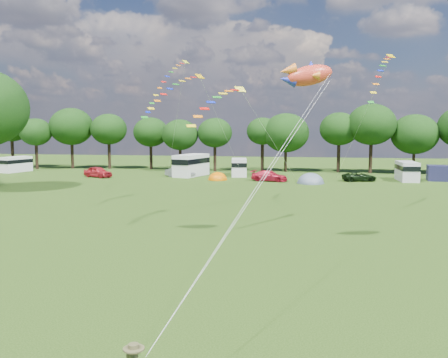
% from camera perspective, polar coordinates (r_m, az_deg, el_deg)
% --- Properties ---
extents(ground_plane, '(180.00, 180.00, 0.00)m').
position_cam_1_polar(ground_plane, '(23.11, -3.32, -12.10)').
color(ground_plane, black).
rests_on(ground_plane, ground).
extents(tree_line, '(102.98, 10.98, 10.27)m').
position_cam_1_polar(tree_line, '(76.38, 9.79, 5.51)').
color(tree_line, black).
rests_on(tree_line, ground).
extents(car_a, '(4.76, 3.44, 1.48)m').
position_cam_1_polar(car_a, '(70.58, -14.21, 0.79)').
color(car_a, red).
rests_on(car_a, ground).
extents(car_b, '(4.06, 2.16, 1.36)m').
position_cam_1_polar(car_b, '(69.15, -5.01, 0.80)').
color(car_b, gray).
rests_on(car_b, ground).
extents(car_c, '(4.79, 2.84, 1.34)m').
position_cam_1_polar(car_c, '(64.04, 5.20, 0.35)').
color(car_c, '#B81A30').
rests_on(car_c, ground).
extents(car_d, '(4.76, 3.10, 1.19)m').
position_cam_1_polar(car_d, '(66.09, 15.22, 0.27)').
color(car_d, black).
rests_on(car_d, ground).
extents(campervan_a, '(3.31, 5.17, 2.35)m').
position_cam_1_polar(campervan_a, '(82.38, -22.67, 1.62)').
color(campervan_a, white).
rests_on(campervan_a, ground).
extents(campervan_b, '(4.34, 6.70, 3.04)m').
position_cam_1_polar(campervan_b, '(70.26, -3.78, 1.67)').
color(campervan_b, silver).
rests_on(campervan_b, ground).
extents(campervan_c, '(2.76, 5.18, 2.42)m').
position_cam_1_polar(campervan_c, '(70.36, 1.74, 1.42)').
color(campervan_c, silver).
rests_on(campervan_c, ground).
extents(campervan_d, '(2.32, 5.12, 2.47)m').
position_cam_1_polar(campervan_d, '(68.38, 20.18, 0.92)').
color(campervan_d, silver).
rests_on(campervan_d, ground).
extents(tent_orange, '(2.57, 2.82, 2.01)m').
position_cam_1_polar(tent_orange, '(65.35, -0.74, -0.08)').
color(tent_orange, '#D56200').
rests_on(tent_orange, ground).
extents(tent_greyblue, '(3.42, 3.74, 2.54)m').
position_cam_1_polar(tent_greyblue, '(62.50, 9.87, -0.47)').
color(tent_greyblue, slate).
rests_on(tent_greyblue, ground).
extents(awning_navy, '(3.42, 2.89, 1.98)m').
position_cam_1_polar(awning_navy, '(70.00, 23.50, 0.62)').
color(awning_navy, '#1A1B3A').
rests_on(awning_navy, ground).
extents(fish_kite, '(3.32, 1.73, 1.74)m').
position_cam_1_polar(fish_kite, '(29.23, 9.29, 11.62)').
color(fish_kite, red).
rests_on(fish_kite, ground).
extents(streamer_kite_a, '(3.34, 5.65, 5.78)m').
position_cam_1_polar(streamer_kite_a, '(53.43, -6.16, 11.47)').
color(streamer_kite_a, '#C5CE1F').
rests_on(streamer_kite_a, ground).
extents(streamer_kite_b, '(4.34, 4.82, 3.84)m').
position_cam_1_polar(streamer_kite_b, '(42.30, -5.34, 10.32)').
color(streamer_kite_b, '#D39C04').
rests_on(streamer_kite_b, ground).
extents(streamer_kite_c, '(3.28, 5.00, 2.84)m').
position_cam_1_polar(streamer_kite_c, '(33.80, -0.30, 9.14)').
color(streamer_kite_c, yellow).
rests_on(streamer_kite_c, ground).
extents(streamer_kite_d, '(2.70, 5.04, 4.29)m').
position_cam_1_polar(streamer_kite_d, '(43.33, 17.72, 11.84)').
color(streamer_kite_d, '#D0B108').
rests_on(streamer_kite_d, ground).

